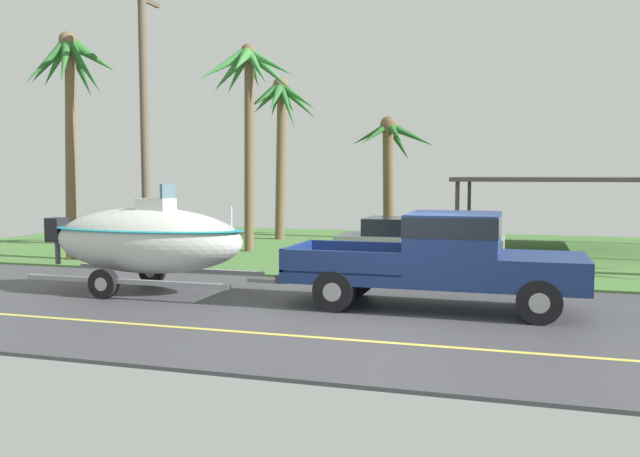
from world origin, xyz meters
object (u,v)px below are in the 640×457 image
object	(u,v)px
carport_awning	(571,180)
utility_pole	(144,118)
boat_on_trailer	(147,240)
parked_sedan_near	(418,242)
palm_tree_mid	(247,88)
palm_tree_near_left	(280,116)
pickup_truck_towing	(452,256)
palm_tree_far_right	(70,86)
palm_tree_far_left	(391,151)

from	to	relation	value
carport_awning	utility_pole	xyz separation A→B (m)	(-12.11, -7.35, 1.84)
boat_on_trailer	utility_pole	world-z (taller)	utility_pole
parked_sedan_near	palm_tree_mid	size ratio (longest dim) A/B	0.68
carport_awning	parked_sedan_near	bearing A→B (deg)	-130.34
boat_on_trailer	carport_awning	size ratio (longest dim) A/B	0.77
parked_sedan_near	carport_awning	world-z (taller)	carport_awning
palm_tree_mid	utility_pole	bearing A→B (deg)	-115.11
palm_tree_near_left	utility_pole	world-z (taller)	utility_pole
pickup_truck_towing	palm_tree_far_right	world-z (taller)	palm_tree_far_right
boat_on_trailer	palm_tree_mid	world-z (taller)	palm_tree_mid
palm_tree_mid	utility_pole	distance (m)	4.18
palm_tree_near_left	utility_pole	size ratio (longest dim) A/B	0.79
palm_tree_far_right	utility_pole	world-z (taller)	utility_pole
boat_on_trailer	palm_tree_near_left	distance (m)	12.66
palm_tree_mid	carport_awning	bearing A→B (deg)	19.73
palm_tree_near_left	palm_tree_mid	bearing A→B (deg)	-84.27
palm_tree_far_left	pickup_truck_towing	bearing A→B (deg)	-74.36
pickup_truck_towing	palm_tree_mid	size ratio (longest dim) A/B	0.86
palm_tree_far_right	palm_tree_mid	bearing A→B (deg)	37.15
palm_tree_far_left	palm_tree_far_right	xyz separation A→B (m)	(-8.14, -9.22, 1.73)
palm_tree_mid	palm_tree_far_left	size ratio (longest dim) A/B	1.40
boat_on_trailer	palm_tree_far_left	distance (m)	14.07
pickup_truck_towing	boat_on_trailer	world-z (taller)	boat_on_trailer
palm_tree_mid	palm_tree_far_left	xyz separation A→B (m)	(3.75, 5.89, -1.92)
pickup_truck_towing	palm_tree_far_left	world-z (taller)	palm_tree_far_left
utility_pole	pickup_truck_towing	bearing A→B (deg)	-23.63
palm_tree_mid	utility_pole	world-z (taller)	utility_pole
pickup_truck_towing	utility_pole	xyz separation A→B (m)	(-9.23, 4.04, 3.22)
carport_awning	palm_tree_near_left	distance (m)	11.16
utility_pole	carport_awning	bearing A→B (deg)	31.26
parked_sedan_near	palm_tree_far_right	bearing A→B (deg)	-170.09
carport_awning	boat_on_trailer	bearing A→B (deg)	-130.26
palm_tree_far_left	utility_pole	size ratio (longest dim) A/B	0.60
pickup_truck_towing	utility_pole	bearing A→B (deg)	156.37
palm_tree_far_left	palm_tree_far_right	distance (m)	12.42
carport_awning	palm_tree_far_left	size ratio (longest dim) A/B	1.55
pickup_truck_towing	palm_tree_mid	world-z (taller)	palm_tree_mid
parked_sedan_near	palm_tree_far_right	xyz separation A→B (m)	(-10.35, -1.81, 4.64)
parked_sedan_near	carport_awning	size ratio (longest dim) A/B	0.61
boat_on_trailer	carport_awning	bearing A→B (deg)	49.74
pickup_truck_towing	parked_sedan_near	bearing A→B (deg)	104.51
pickup_truck_towing	palm_tree_far_right	xyz separation A→B (m)	(-11.93, 4.32, 4.26)
pickup_truck_towing	palm_tree_far_left	size ratio (longest dim) A/B	1.20
palm_tree_near_left	palm_tree_mid	xyz separation A→B (m)	(0.44, -4.37, 0.57)
carport_awning	palm_tree_mid	xyz separation A→B (m)	(-10.42, -3.74, 3.07)
parked_sedan_near	palm_tree_mid	bearing A→B (deg)	165.65
pickup_truck_towing	boat_on_trailer	bearing A→B (deg)	180.00
carport_awning	pickup_truck_towing	bearing A→B (deg)	-104.19
boat_on_trailer	pickup_truck_towing	bearing A→B (deg)	0.00
palm_tree_mid	palm_tree_far_left	bearing A→B (deg)	57.54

